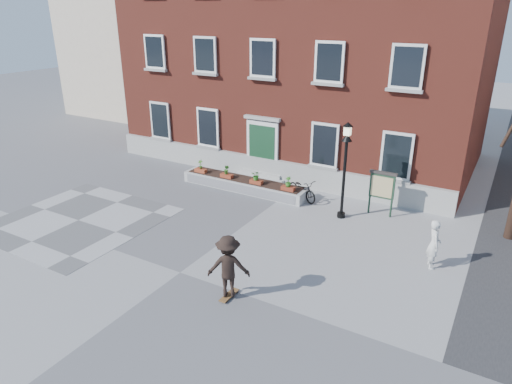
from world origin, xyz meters
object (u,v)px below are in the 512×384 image
Objects in this scene: lamp_post at (345,158)px; notice_board at (382,186)px; bystander at (434,244)px; skateboarder at (228,267)px; bicycle at (302,189)px.

notice_board is (1.27, 1.02, -1.28)m from lamp_post.
lamp_post is 2.10× the size of notice_board.
notice_board is at bearing 17.77° from bystander.
skateboarder is at bearing -105.35° from notice_board.
notice_board is at bearing 74.65° from skateboarder.
skateboarder is (-0.90, -6.90, -1.51)m from lamp_post.
lamp_post reaches higher than skateboarder.
lamp_post reaches higher than notice_board.
bicycle is at bearing 157.36° from lamp_post.
bicycle is at bearing 99.18° from skateboarder.
bystander is 0.90× the size of notice_board.
bicycle is 7.93m from skateboarder.
bystander is at bearing 44.62° from skateboarder.
skateboarder is (-4.80, -4.73, 0.19)m from bystander.
notice_board reaches higher than bicycle.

